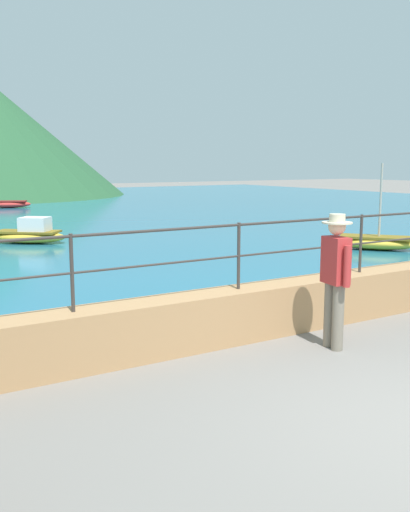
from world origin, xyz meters
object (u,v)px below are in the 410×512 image
(person_walking, at_px, (335,274))
(boat_2, at_px, (29,234))
(boat_1, at_px, (375,242))
(boat_3, at_px, (8,204))

(person_walking, bearing_deg, boat_2, 94.03)
(person_walking, height_order, boat_2, person_walking)
(boat_1, bearing_deg, boat_2, 141.17)
(boat_1, bearing_deg, person_walking, -141.26)
(person_walking, xyz_separation_m, boat_3, (1.80, 25.69, -0.72))
(boat_1, bearing_deg, boat_3, 104.02)
(person_walking, relative_size, boat_1, 0.74)
(person_walking, distance_m, boat_1, 8.80)
(boat_1, relative_size, boat_3, 0.96)
(boat_3, bearing_deg, boat_1, -75.98)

